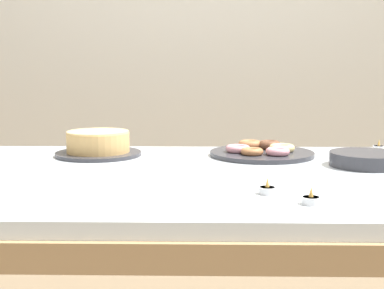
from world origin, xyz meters
name	(u,v)px	position (x,y,z in m)	size (l,w,h in m)	color
wall_back	(207,20)	(0.00, 1.65, 1.30)	(8.00, 0.10, 2.60)	silver
dining_table	(211,202)	(0.00, 0.00, 0.67)	(1.83, 0.98, 0.75)	silver
cake_chocolate_round	(98,145)	(-0.36, 0.27, 0.79)	(0.28, 0.28, 0.08)	#333338
pastry_platter	(262,152)	(0.17, 0.28, 0.76)	(0.33, 0.33, 0.04)	#333338
plate_stack	(367,159)	(0.45, 0.10, 0.77)	(0.21, 0.21, 0.04)	#333338
tealight_left_edge	(267,190)	(0.12, -0.25, 0.76)	(0.04, 0.04, 0.04)	silver
tealight_near_cakes	(379,147)	(0.58, 0.40, 0.76)	(0.04, 0.04, 0.04)	silver
tealight_centre	(311,200)	(0.20, -0.34, 0.76)	(0.04, 0.04, 0.04)	silver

